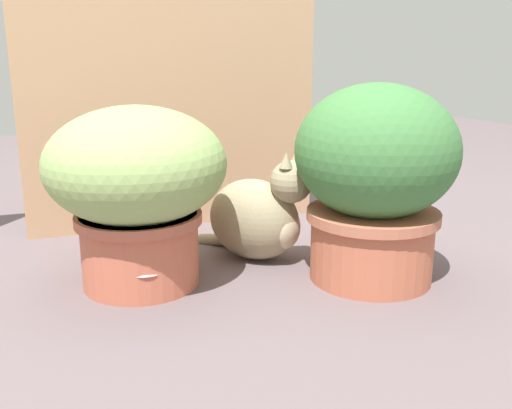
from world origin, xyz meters
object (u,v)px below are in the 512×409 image
at_px(grass_planter, 137,185).
at_px(mushroom_ornament_pink, 145,267).
at_px(cat, 259,216).
at_px(leafy_planter, 375,176).

bearing_deg(grass_planter, mushroom_ornament_pink, -92.73).
relative_size(cat, mushroom_ornament_pink, 3.26).
height_order(grass_planter, mushroom_ornament_pink, grass_planter).
height_order(grass_planter, leafy_planter, leafy_planter).
xyz_separation_m(grass_planter, mushroom_ornament_pink, (-0.00, -0.09, -0.17)).
distance_m(grass_planter, mushroom_ornament_pink, 0.19).
bearing_deg(grass_planter, cat, 11.50).
height_order(leafy_planter, cat, leafy_planter).
bearing_deg(cat, grass_planter, -168.50).
bearing_deg(leafy_planter, mushroom_ornament_pink, 173.57).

